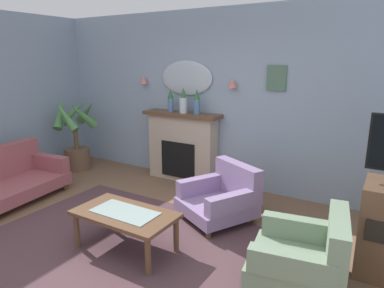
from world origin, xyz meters
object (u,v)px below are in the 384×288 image
Objects in this scene: wall_sconce_left at (144,80)px; armchair_by_coffee_table at (306,254)px; coffee_table at (125,217)px; mantel_vase_centre at (171,100)px; framed_picture at (276,78)px; potted_plant_tall_palm at (76,135)px; mantel_vase_right at (183,102)px; wall_mirror at (186,78)px; fireplace at (182,147)px; floral_couch at (0,181)px; wall_sconce_right at (232,83)px; mantel_vase_left at (197,102)px; armchair_in_corner at (222,196)px.

wall_sconce_left reaches higher than armchair_by_coffee_table.
mantel_vase_centre is at bearing 112.25° from coffee_table.
framed_picture reaches higher than potted_plant_tall_palm.
wall_mirror is (-0.05, 0.17, 0.37)m from mantel_vase_right.
floral_couch is at bearing -128.08° from fireplace.
framed_picture is at bearing 5.27° from wall_sconce_right.
mantel_vase_left is 0.64m from wall_sconce_right.
armchair_by_coffee_table and armchair_in_corner have the same top height.
mantel_vase_right is 1.52m from framed_picture.
mantel_vase_centre is 0.25m from mantel_vase_right.
mantel_vase_right is 0.41m from wall_mirror.
mantel_vase_centre is 2.72× the size of wall_sconce_left.
mantel_vase_right is 0.44× the size of armchair_by_coffee_table.
framed_picture is (1.20, 0.18, 0.40)m from mantel_vase_left.
mantel_vase_left reaches higher than floral_couch.
framed_picture reaches higher than floral_couch.
mantel_vase_left is at bearing -5.96° from wall_sconce_left.
wall_mirror is 2.35m from potted_plant_tall_palm.
coffee_table is (1.54, -2.29, -1.28)m from wall_sconce_left.
mantel_vase_right is at bearing 106.37° from coffee_table.
mantel_vase_left is at bearing -0.00° from mantel_vase_right.
wall_mirror is (0.20, 0.17, 0.36)m from mantel_vase_centre.
mantel_vase_centre reaches higher than coffee_table.
potted_plant_tall_palm reaches higher than armchair_by_coffee_table.
fireplace is 2.77m from floral_couch.
coffee_table is 0.61× the size of floral_couch.
framed_picture reaches higher than wall_sconce_right.
framed_picture is at bearing 5.77° from fireplace.
mantel_vase_left is 2.99m from armchair_by_coffee_table.
floral_couch is (-3.20, -2.32, -1.43)m from framed_picture.
wall_sconce_left is 0.10× the size of potted_plant_tall_palm.
coffee_table is at bearing -31.90° from potted_plant_tall_palm.
coffee_table is 2.39m from floral_couch.
armchair_in_corner reaches higher than coffee_table.
fireplace reaches higher than floral_couch.
potted_plant_tall_palm is at bearing -168.99° from framed_picture.
wall_mirror is 2.19m from armchair_in_corner.
fireplace is 1.42× the size of wall_mirror.
wall_sconce_left is 1.70m from wall_sconce_right.
floral_couch is 1.32× the size of potted_plant_tall_palm.
mantel_vase_centre is at bearing -10.46° from wall_sconce_left.
coffee_table is at bearing -0.68° from floral_couch.
fireplace is at bearing -6.16° from wall_sconce_left.
mantel_vase_right is 2.45m from coffee_table.
mantel_vase_centre is at bearing 180.00° from mantel_vase_right.
mantel_vase_centre is 3.37m from armchair_by_coffee_table.
armchair_in_corner is at bearing -38.84° from mantel_vase_right.
potted_plant_tall_palm is (-2.84, -0.62, -1.01)m from wall_sconce_right.
wall_sconce_right is 0.15× the size of armchair_by_coffee_table.
fireplace is 0.76× the size of floral_couch.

